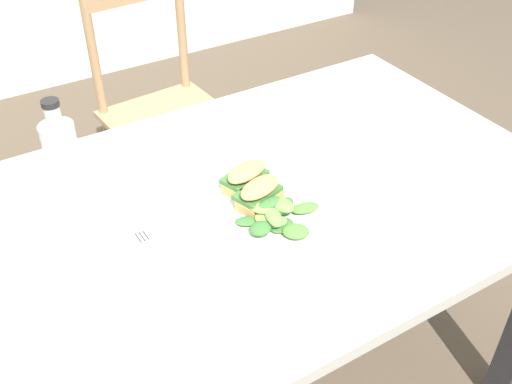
{
  "coord_description": "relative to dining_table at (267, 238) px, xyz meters",
  "views": [
    {
      "loc": [
        -0.43,
        -0.86,
        1.54
      ],
      "look_at": [
        0.09,
        -0.01,
        0.76
      ],
      "focal_mm": 42.25,
      "sensor_mm": 36.0,
      "label": 1
    }
  ],
  "objects": [
    {
      "name": "sandwich_half_front",
      "position": [
        -0.04,
        -0.03,
        0.16
      ],
      "size": [
        0.11,
        0.09,
        0.06
      ],
      "color": "tan",
      "rests_on": "plate_lunch"
    },
    {
      "name": "fork_on_napkin",
      "position": [
        -0.28,
        -0.06,
        0.13
      ],
      "size": [
        0.03,
        0.19,
        0.0
      ],
      "color": "silver",
      "rests_on": "napkin_folded"
    },
    {
      "name": "plate_lunch",
      "position": [
        -0.03,
        -0.04,
        0.13
      ],
      "size": [
        0.29,
        0.29,
        0.01
      ],
      "primitive_type": "cube",
      "color": "white",
      "rests_on": "dining_table"
    },
    {
      "name": "napkin_folded",
      "position": [
        -0.28,
        -0.08,
        0.13
      ],
      "size": [
        0.11,
        0.23,
        0.0
      ],
      "primitive_type": "cube",
      "rotation": [
        0.0,
        0.0,
        -0.07
      ],
      "color": "silver",
      "rests_on": "dining_table"
    },
    {
      "name": "chair_wooden_far",
      "position": [
        0.14,
        0.9,
        -0.17
      ],
      "size": [
        0.43,
        0.43,
        0.87
      ],
      "color": "tan",
      "rests_on": "ground"
    },
    {
      "name": "bottle_cold_brew",
      "position": [
        -0.35,
        0.25,
        0.2
      ],
      "size": [
        0.07,
        0.07,
        0.21
      ],
      "color": "#472819",
      "rests_on": "dining_table"
    },
    {
      "name": "salad_mixed_greens",
      "position": [
        -0.04,
        -0.09,
        0.15
      ],
      "size": [
        0.18,
        0.19,
        0.04
      ],
      "color": "#3D7033",
      "rests_on": "plate_lunch"
    },
    {
      "name": "sandwich_half_back",
      "position": [
        -0.03,
        0.03,
        0.16
      ],
      "size": [
        0.11,
        0.09,
        0.06
      ],
      "color": "tan",
      "rests_on": "plate_lunch"
    },
    {
      "name": "dining_table",
      "position": [
        0.0,
        0.0,
        0.0
      ],
      "size": [
        1.29,
        0.84,
        0.74
      ],
      "color": "#BCB7AD",
      "rests_on": "ground"
    }
  ]
}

